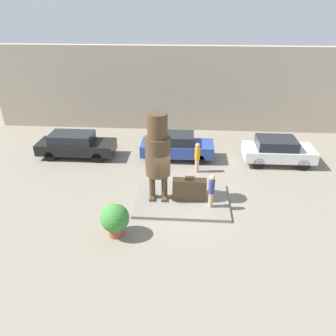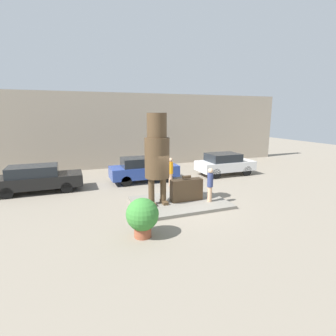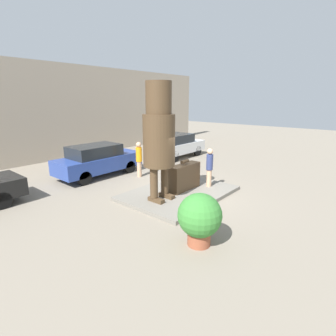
% 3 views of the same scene
% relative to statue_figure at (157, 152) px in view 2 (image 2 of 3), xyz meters
% --- Properties ---
extents(ground_plane, '(60.00, 60.00, 0.00)m').
position_rel_statue_figure_xyz_m(ground_plane, '(1.13, -0.05, -2.61)').
color(ground_plane, gray).
extents(pedestal, '(4.42, 3.19, 0.14)m').
position_rel_statue_figure_xyz_m(pedestal, '(1.13, -0.05, -2.54)').
color(pedestal, slate).
rests_on(pedestal, ground_plane).
extents(building_backdrop, '(28.00, 0.60, 5.92)m').
position_rel_statue_figure_xyz_m(building_backdrop, '(1.13, 10.02, 0.35)').
color(building_backdrop, tan).
rests_on(building_backdrop, ground_plane).
extents(statue_figure, '(1.14, 1.14, 4.22)m').
position_rel_statue_figure_xyz_m(statue_figure, '(0.00, 0.00, 0.00)').
color(statue_figure, '#4C3823').
rests_on(statue_figure, pedestal).
extents(giant_suitcase, '(1.58, 0.46, 1.26)m').
position_rel_statue_figure_xyz_m(giant_suitcase, '(1.48, -0.05, -1.93)').
color(giant_suitcase, '#4C3823').
rests_on(giant_suitcase, pedestal).
extents(tourist, '(0.28, 0.28, 1.64)m').
position_rel_statue_figure_xyz_m(tourist, '(2.46, -0.61, -1.57)').
color(tourist, tan).
rests_on(tourist, pedestal).
extents(parked_car_black, '(4.65, 1.73, 1.51)m').
position_rel_statue_figure_xyz_m(parked_car_black, '(-5.52, 4.60, -1.82)').
color(parked_car_black, black).
rests_on(parked_car_black, ground_plane).
extents(parked_car_blue, '(4.32, 1.70, 1.59)m').
position_rel_statue_figure_xyz_m(parked_car_blue, '(0.64, 4.72, -1.78)').
color(parked_car_blue, '#284293').
rests_on(parked_car_blue, ground_plane).
extents(parked_car_white, '(4.03, 1.86, 1.56)m').
position_rel_statue_figure_xyz_m(parked_car_white, '(6.58, 4.49, -1.78)').
color(parked_car_white, silver).
rests_on(parked_car_white, ground_plane).
extents(planter_pot, '(1.17, 1.17, 1.43)m').
position_rel_statue_figure_xyz_m(planter_pot, '(-1.49, -2.76, -1.82)').
color(planter_pot, brown).
rests_on(planter_pot, ground_plane).
extents(worker_hivis, '(0.30, 0.30, 1.75)m').
position_rel_statue_figure_xyz_m(worker_hivis, '(1.87, 3.05, -1.65)').
color(worker_hivis, tan).
rests_on(worker_hivis, ground_plane).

